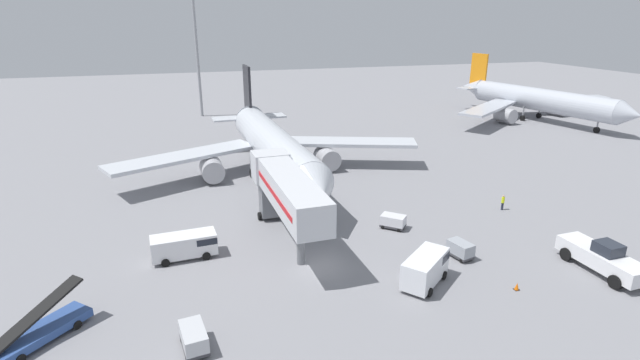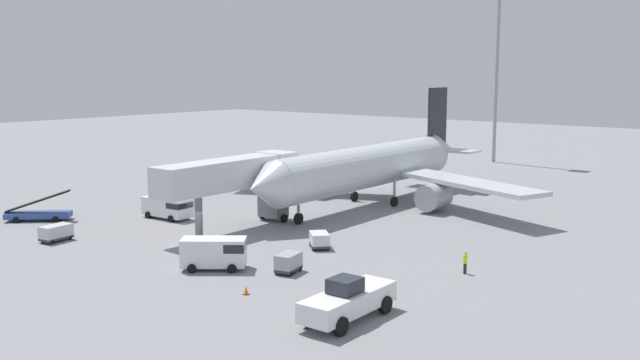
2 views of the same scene
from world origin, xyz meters
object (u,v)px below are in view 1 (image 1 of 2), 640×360
at_px(safety_cone_alpha, 517,286).
at_px(apron_light_mast, 194,14).
at_px(baggage_cart_outer_left, 460,249).
at_px(airplane_at_gate, 272,145).
at_px(service_van_mid_right, 426,267).
at_px(service_van_near_left, 186,244).
at_px(baggage_cart_outer_right, 393,221).
at_px(ground_crew_worker_foreground, 503,202).
at_px(pushback_tug, 602,258).
at_px(airplane_background, 535,100).
at_px(jet_bridge, 285,188).
at_px(baggage_cart_far_center, 194,338).
at_px(belt_loader_truck, 40,330).

bearing_deg(safety_cone_alpha, apron_light_mast, 103.83).
bearing_deg(baggage_cart_outer_left, airplane_at_gate, 112.75).
xyz_separation_m(service_van_mid_right, safety_cone_alpha, (6.10, -2.92, -1.05)).
distance_m(airplane_at_gate, service_van_near_left, 22.47).
xyz_separation_m(baggage_cart_outer_right, safety_cone_alpha, (4.17, -12.77, -0.45)).
relative_size(ground_crew_worker_foreground, apron_light_mast, 0.06).
distance_m(pushback_tug, safety_cone_alpha, 8.28).
bearing_deg(baggage_cart_outer_left, baggage_cart_outer_right, 112.08).
relative_size(pushback_tug, airplane_background, 0.18).
bearing_deg(ground_crew_worker_foreground, airplane_at_gate, 139.46).
height_order(airplane_at_gate, airplane_background, airplane_at_gate).
bearing_deg(apron_light_mast, service_van_mid_right, -80.30).
xyz_separation_m(service_van_near_left, apron_light_mast, (5.17, 61.97, 18.65)).
height_order(jet_bridge, pushback_tug, jet_bridge).
bearing_deg(jet_bridge, safety_cone_alpha, -42.66).
height_order(baggage_cart_outer_left, airplane_background, airplane_background).
bearing_deg(ground_crew_worker_foreground, jet_bridge, -179.65).
height_order(service_van_near_left, safety_cone_alpha, service_van_near_left).
bearing_deg(service_van_near_left, baggage_cart_outer_left, -17.07).
bearing_deg(baggage_cart_outer_left, jet_bridge, 149.63).
bearing_deg(baggage_cart_far_center, service_van_mid_right, 8.97).
xyz_separation_m(ground_crew_worker_foreground, apron_light_mast, (-27.24, 60.84, 18.97)).
distance_m(safety_cone_alpha, apron_light_mast, 79.13).
bearing_deg(belt_loader_truck, airplane_at_gate, 53.67).
height_order(service_van_mid_right, safety_cone_alpha, service_van_mid_right).
xyz_separation_m(baggage_cart_outer_left, safety_cone_alpha, (1.29, -5.66, -0.51)).
relative_size(airplane_at_gate, baggage_cart_outer_left, 16.96).
bearing_deg(baggage_cart_outer_right, service_van_near_left, -179.14).
bearing_deg(ground_crew_worker_foreground, baggage_cart_far_center, -157.47).
xyz_separation_m(service_van_mid_right, airplane_background, (50.35, 48.43, 2.68)).
height_order(service_van_near_left, service_van_mid_right, service_van_mid_right).
relative_size(service_van_mid_right, baggage_cart_far_center, 1.74).
xyz_separation_m(safety_cone_alpha, apron_light_mast, (-18.33, 74.45, 19.55)).
distance_m(jet_bridge, ground_crew_worker_foreground, 23.89).
height_order(jet_bridge, safety_cone_alpha, jet_bridge).
distance_m(service_van_mid_right, baggage_cart_outer_left, 5.57).
bearing_deg(safety_cone_alpha, service_van_mid_right, 154.43).
xyz_separation_m(service_van_near_left, baggage_cart_far_center, (0.02, -12.31, -0.41)).
xyz_separation_m(pushback_tug, apron_light_mast, (-26.55, 74.10, 18.62)).
xyz_separation_m(belt_loader_truck, service_van_near_left, (9.22, 8.74, 0.44)).
distance_m(service_van_mid_right, apron_light_mast, 74.89).
xyz_separation_m(pushback_tug, ground_crew_worker_foreground, (0.69, 13.27, -0.35)).
height_order(service_van_mid_right, apron_light_mast, apron_light_mast).
xyz_separation_m(baggage_cart_far_center, apron_light_mast, (5.15, 74.28, 19.05)).
distance_m(airplane_at_gate, airplane_background, 59.78).
bearing_deg(airplane_at_gate, apron_light_mast, 98.17).
xyz_separation_m(ground_crew_worker_foreground, airplane_background, (35.34, 37.73, 3.14)).
distance_m(airplane_at_gate, baggage_cart_outer_right, 20.81).
bearing_deg(service_van_mid_right, airplane_background, 43.88).
distance_m(jet_bridge, baggage_cart_outer_left, 16.02).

